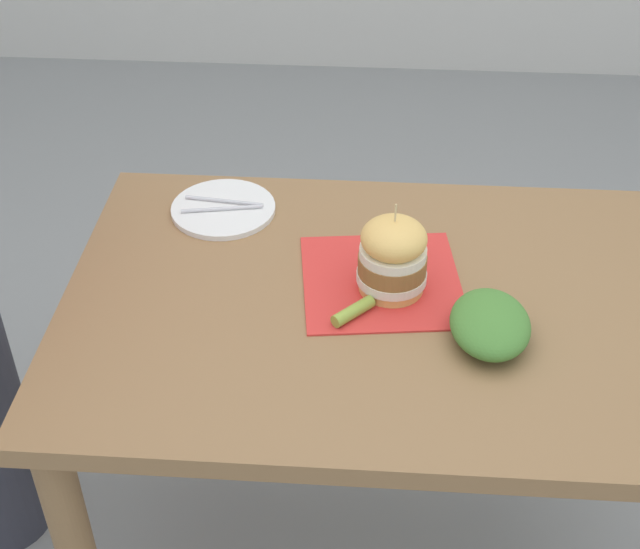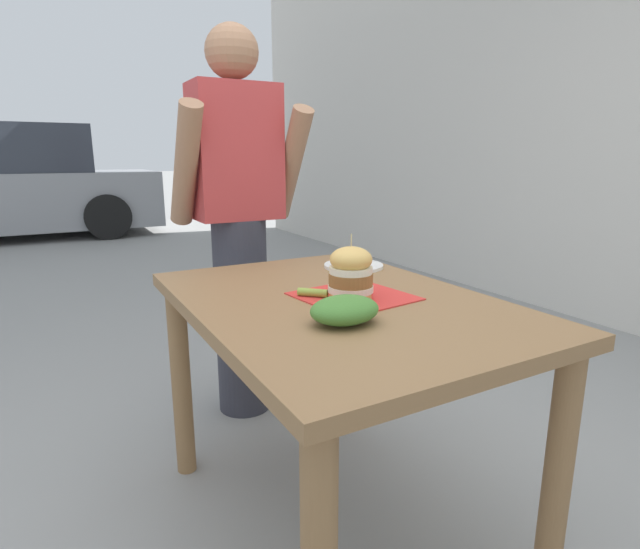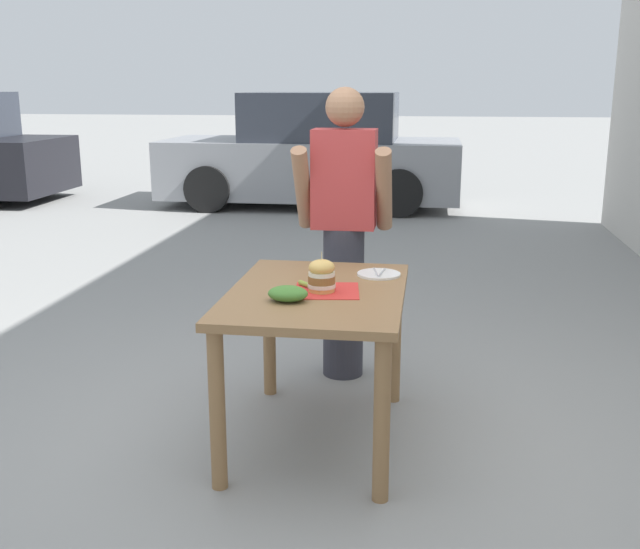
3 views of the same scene
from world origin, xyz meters
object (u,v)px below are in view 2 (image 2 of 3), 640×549
object	(u,v)px
side_plate_with_forks	(354,266)
parked_car_mid_block	(468,175)
side_salad	(345,310)
sandwich	(351,273)
patio_table	(336,338)
diner_across_table	(239,222)
pickle_spear	(313,293)
parked_car_near_curb	(3,188)

from	to	relation	value
side_plate_with_forks	parked_car_mid_block	xyz separation A→B (m)	(8.10, 7.43, -0.05)
parked_car_mid_block	side_salad	bearing A→B (deg)	-136.79
side_plate_with_forks	side_salad	distance (m)	0.64
sandwich	patio_table	bearing A→B (deg)	130.96
patio_table	diner_across_table	bearing A→B (deg)	88.40
diner_across_table	side_plate_with_forks	bearing A→B (deg)	-66.13
side_salad	diner_across_table	size ratio (longest dim) A/B	0.11
patio_table	pickle_spear	size ratio (longest dim) A/B	13.01
patio_table	diner_across_table	world-z (taller)	diner_across_table
parked_car_near_curb	parked_car_mid_block	distance (m)	9.54
sandwich	side_salad	world-z (taller)	sandwich
pickle_spear	side_salad	world-z (taller)	side_salad
sandwich	side_plate_with_forks	distance (m)	0.43
sandwich	parked_car_mid_block	world-z (taller)	parked_car_mid_block
parked_car_mid_block	sandwich	bearing A→B (deg)	-136.98
pickle_spear	parked_car_mid_block	xyz separation A→B (m)	(8.43, 7.71, -0.06)
sandwich	diner_across_table	world-z (taller)	diner_across_table
parked_car_near_curb	parked_car_mid_block	world-z (taller)	same
patio_table	side_salad	distance (m)	0.28
parked_car_near_curb	parked_car_mid_block	size ratio (longest dim) A/B	0.99
patio_table	parked_car_mid_block	xyz separation A→B (m)	(8.37, 7.75, 0.08)
patio_table	parked_car_mid_block	bearing A→B (deg)	42.81
patio_table	diner_across_table	size ratio (longest dim) A/B	0.69
diner_across_table	patio_table	bearing A→B (deg)	-91.60
pickle_spear	parked_car_mid_block	size ratio (longest dim) A/B	0.02
side_plate_with_forks	pickle_spear	bearing A→B (deg)	-138.83
diner_across_table	pickle_spear	bearing A→B (deg)	-95.76
sandwich	side_salad	bearing A→B (deg)	-126.58
sandwich	parked_car_mid_block	distance (m)	11.41
pickle_spear	patio_table	bearing A→B (deg)	-31.03
side_salad	parked_car_mid_block	distance (m)	11.61
side_plate_with_forks	parked_car_near_curb	size ratio (longest dim) A/B	0.05
side_plate_with_forks	patio_table	bearing A→B (deg)	-129.70
pickle_spear	sandwich	bearing A→B (deg)	-37.74
side_salad	parked_car_near_curb	xyz separation A→B (m)	(-1.06, 7.53, -0.08)
diner_across_table	parked_car_near_curb	distance (m)	6.56
pickle_spear	diner_across_table	bearing A→B (deg)	84.24
side_plate_with_forks	side_salad	xyz separation A→B (m)	(-0.37, -0.53, 0.03)
patio_table	sandwich	world-z (taller)	sandwich
diner_across_table	parked_car_near_curb	world-z (taller)	diner_across_table
sandwich	parked_car_mid_block	xyz separation A→B (m)	(8.34, 7.78, -0.12)
patio_table	sandwich	size ratio (longest dim) A/B	6.18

